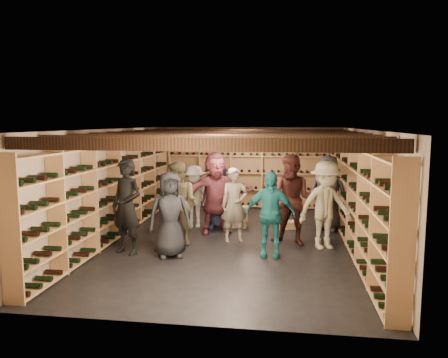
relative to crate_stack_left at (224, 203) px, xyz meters
The scene contains 21 objects.
ground 2.65m from the crate_stack_left, 78.67° to the right, with size 8.00×8.00×0.00m, color black.
walls 2.77m from the crate_stack_left, 78.67° to the right, with size 5.52×8.02×2.40m.
ceiling 3.34m from the crate_stack_left, 78.67° to the right, with size 5.50×8.00×0.01m, color beige.
ceiling_joists 3.26m from the crate_stack_left, 78.67° to the right, with size 5.40×7.12×0.18m.
wine_rack_left 3.38m from the crate_stack_left, 128.54° to the right, with size 0.32×7.50×2.15m.
wine_rack_right 4.09m from the crate_stack_left, 39.87° to the right, with size 0.32×7.50×2.15m.
wine_rack_back 1.54m from the crate_stack_left, 67.59° to the left, with size 4.70×0.30×2.15m.
crate_stack_left is the anchor object (origin of this frame).
crate_stack_right 1.39m from the crate_stack_left, 67.49° to the right, with size 0.50×0.33×0.51m.
crate_loose 2.14m from the crate_stack_left, 36.97° to the right, with size 0.50×0.33×0.17m, color tan.
person_0 3.90m from the crate_stack_left, 97.08° to the right, with size 0.80×0.52×1.63m, color black.
person_1 4.03m from the crate_stack_left, 109.90° to the right, with size 0.68×0.44×1.86m, color black.
person_2 3.07m from the crate_stack_left, 99.50° to the right, with size 0.85×0.66×1.74m, color brown.
person_3 3.83m from the crate_stack_left, 48.99° to the right, with size 1.15×0.66×1.78m, color beige.
person_4 3.84m from the crate_stack_left, 68.51° to the right, with size 0.96×0.40×1.64m, color #1A7176.
person_5 2.02m from the crate_stack_left, 87.13° to the right, with size 1.74×0.56×1.88m, color brown.
person_6 1.46m from the crate_stack_left, 87.11° to the right, with size 0.82×0.53×1.68m, color #20294C.
person_7 2.67m from the crate_stack_left, 76.74° to the right, with size 0.58×0.38×1.59m, color gray.
person_8 3.29m from the crate_stack_left, 55.58° to the right, with size 0.92×0.72×1.89m, color #4A211C.
person_9 1.58m from the crate_stack_left, 109.98° to the right, with size 0.97×0.56×1.51m, color #BBB7AB.
person_12 3.02m from the crate_stack_left, 25.52° to the right, with size 0.87×0.57×1.79m, color #302F34.
Camera 1 is at (1.16, -9.11, 2.55)m, focal length 35.00 mm.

